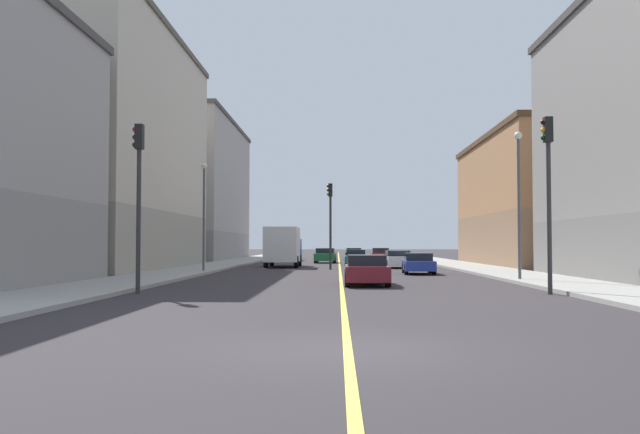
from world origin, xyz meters
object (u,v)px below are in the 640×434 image
car_green (325,256)px  car_blue (418,263)px  box_truck (283,246)px  building_right_distant (195,191)px  street_lamp_right_near (204,205)px  car_red (380,254)px  traffic_light_right_near (138,184)px  car_black (354,254)px  building_left_mid (537,201)px  street_lamp_left_near (519,189)px  traffic_light_median_far (330,214)px  car_maroon (367,270)px  car_white (398,259)px  building_right_midblock (110,150)px  car_teal (356,258)px  traffic_light_left_near (548,180)px

car_green → car_blue: bearing=-75.3°
box_truck → car_blue: bearing=-51.6°
building_right_distant → car_green: building_right_distant is taller
street_lamp_right_near → car_red: (12.63, 30.16, -3.52)m
traffic_light_right_near → car_black: size_ratio=1.52×
building_left_mid → box_truck: building_left_mid is taller
street_lamp_left_near → street_lamp_right_near: bearing=151.3°
traffic_light_median_far → car_maroon: (1.75, -17.32, -3.20)m
building_left_mid → car_white: size_ratio=4.84×
street_lamp_left_near → car_red: (-3.96, 39.25, -3.69)m
car_maroon → car_red: (3.25, 41.73, -0.00)m
building_right_midblock → box_truck: size_ratio=3.40×
car_green → building_right_distant: bearing=141.4°
street_lamp_right_near → car_maroon: (9.38, -11.58, -3.52)m
car_blue → car_white: (-0.32, 9.95, 0.02)m
street_lamp_left_near → car_blue: 9.82m
traffic_light_right_near → car_black: (8.99, 52.16, -3.30)m
car_maroon → car_teal: car_maroon is taller
street_lamp_left_near → car_red: 39.62m
building_right_midblock → traffic_light_median_far: (15.32, 0.27, -4.47)m
building_right_distant → traffic_light_left_near: size_ratio=4.02×
traffic_light_median_far → car_white: (4.95, 3.42, -3.22)m
traffic_light_left_near → traffic_light_right_near: size_ratio=1.03×
car_maroon → car_green: bearing=94.1°
street_lamp_right_near → building_right_distant: bearing=102.9°
building_right_midblock → car_green: 23.21m
building_left_mid → street_lamp_left_near: bearing=-108.5°
building_left_mid → building_right_distant: building_right_distant is taller
building_right_midblock → traffic_light_right_near: bearing=-68.7°
street_lamp_left_near → building_right_distant: bearing=119.7°
car_teal → building_right_midblock: bearing=-150.5°
car_maroon → street_lamp_right_near: bearing=129.0°
traffic_light_right_near → car_green: (6.02, 38.45, -3.26)m
street_lamp_left_near → car_black: 45.19m
building_right_midblock → car_white: 21.99m
street_lamp_right_near → box_truck: (3.99, 10.45, -2.58)m
building_right_midblock → car_teal: building_right_midblock is taller
traffic_light_right_near → car_red: size_ratio=1.47×
car_blue → traffic_light_median_far: bearing=128.9°
car_red → car_blue: car_red is taller
street_lamp_right_near → box_truck: bearing=69.1°
car_blue → car_green: (-5.89, 22.53, 0.05)m
building_right_distant → building_right_midblock: bearing=-90.0°
building_left_mid → traffic_light_right_near: building_left_mid is taller
street_lamp_right_near → car_white: bearing=36.1°
car_green → traffic_light_median_far: bearing=-87.8°
traffic_light_left_near → car_teal: size_ratio=1.40×
building_left_mid → traffic_light_median_far: building_left_mid is taller
building_right_distant → traffic_light_left_near: bearing=-65.1°
building_right_distant → car_black: building_right_distant is taller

